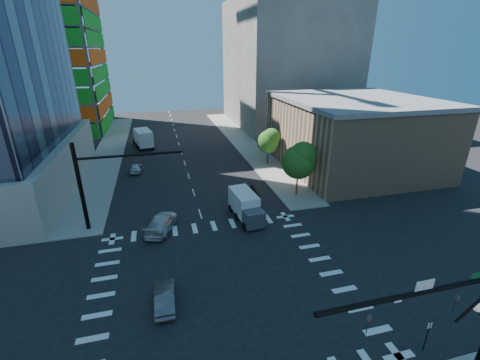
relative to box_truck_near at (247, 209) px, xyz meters
name	(u,v)px	position (x,y,z in m)	size (l,w,h in m)	color
ground	(222,284)	(-4.70, -9.54, -1.25)	(160.00, 160.00, 0.00)	black
road_markings	(222,284)	(-4.70, -9.54, -1.25)	(20.00, 20.00, 0.01)	silver
sidewalk_ne	(243,142)	(7.80, 30.46, -1.18)	(5.00, 60.00, 0.15)	gray
sidewalk_nw	(110,151)	(-17.20, 30.46, -1.18)	(5.00, 60.00, 0.15)	gray
construction_building	(26,10)	(-32.11, 52.39, 23.36)	(25.16, 34.50, 70.60)	slate
commercial_building	(353,133)	(20.30, 12.46, 4.06)	(20.50, 22.50, 10.60)	tan
bg_building_ne	(286,64)	(22.30, 45.46, 12.75)	(24.00, 30.00, 28.00)	#625E58
signal_mast_nw	(96,178)	(-14.70, 1.96, 4.24)	(10.20, 0.40, 9.00)	black
tree_south	(300,160)	(7.93, 4.36, 3.43)	(4.16, 4.16, 6.82)	#382316
tree_north	(269,140)	(8.23, 16.36, 2.73)	(3.54, 3.52, 5.78)	#382316
no_parking_sign	(427,333)	(6.00, -18.54, 0.13)	(0.30, 0.06, 2.20)	black
car_nb_far	(248,192)	(1.71, 5.31, -0.57)	(2.28, 4.95, 1.37)	black
car_sb_near	(162,223)	(-8.94, 0.08, -0.46)	(2.22, 5.45, 1.58)	#B6B6B6
car_sb_mid	(136,168)	(-12.18, 18.27, -0.61)	(1.52, 3.79, 1.29)	#BBBCC3
car_sb_cross	(165,297)	(-9.04, -10.69, -0.60)	(1.38, 3.95, 1.30)	#4C4C51
box_truck_near	(247,209)	(0.00, 0.00, 0.00)	(2.81, 5.59, 2.83)	black
box_truck_far	(143,139)	(-11.33, 32.15, 0.25)	(4.08, 6.91, 3.39)	black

